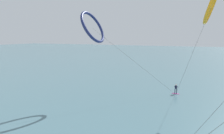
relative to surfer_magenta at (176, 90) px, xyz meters
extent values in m
cube|color=#476B75|center=(-5.61, 70.48, -0.78)|extent=(400.00, 200.00, 0.08)
ellipsoid|color=#CC288E|center=(0.00, -0.01, -0.71)|extent=(1.40, 0.40, 0.06)
cylinder|color=#191E38|center=(-0.14, -0.02, -0.28)|extent=(0.12, 0.12, 0.80)
cylinder|color=#191E38|center=(0.14, 0.00, -0.28)|extent=(0.12, 0.12, 0.80)
cube|color=#191E38|center=(0.00, -0.01, 0.43)|extent=(0.34, 0.23, 0.62)
sphere|color=tan|center=(0.00, -0.01, 0.85)|extent=(0.22, 0.22, 0.22)
cylinder|color=#191E38|center=(-0.22, 0.09, 0.48)|extent=(0.14, 0.51, 0.39)
cylinder|color=#191E38|center=(0.22, 0.13, 0.48)|extent=(0.14, 0.51, 0.39)
torus|color=navy|center=(-11.66, -8.29, 10.59)|extent=(2.93, 5.42, 4.98)
cylinder|color=#3F3F3F|center=(-5.83, -4.15, 4.78)|extent=(11.69, 8.31, 11.22)
torus|color=orange|center=(4.53, -4.14, 13.26)|extent=(2.24, 5.16, 4.94)
cylinder|color=#3F3F3F|center=(2.26, -2.08, 6.12)|extent=(4.56, 4.17, 13.89)
camera|label=1|loc=(3.90, -35.42, 9.27)|focal=32.15mm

